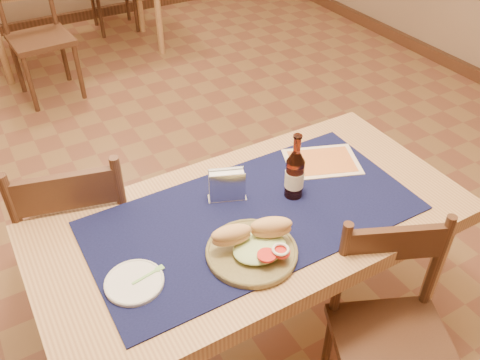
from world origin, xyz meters
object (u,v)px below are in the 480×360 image
chair_main_far (82,232)px  sandwich_plate (254,246)px  napkin_holder (227,186)px  main_table (253,232)px  beer_bottle (295,174)px  chair_main_near (392,335)px

chair_main_far → sandwich_plate: size_ratio=3.07×
chair_main_far → napkin_holder: 0.71m
main_table → napkin_holder: napkin_holder is taller
chair_main_far → beer_bottle: (0.73, -0.49, 0.36)m
beer_bottle → napkin_holder: beer_bottle is taller
main_table → napkin_holder: (-0.04, 0.13, 0.15)m
chair_main_far → beer_bottle: size_ratio=3.52×
chair_main_near → beer_bottle: bearing=98.3°
sandwich_plate → beer_bottle: (0.29, 0.19, 0.07)m
main_table → chair_main_near: chair_main_near is taller
chair_main_far → napkin_holder: (0.50, -0.39, 0.32)m
chair_main_far → napkin_holder: bearing=-37.7°
beer_bottle → napkin_holder: bearing=154.6°
main_table → napkin_holder: 0.20m
chair_main_near → main_table: bearing=117.6°
chair_main_near → chair_main_far: bearing=128.1°
sandwich_plate → napkin_holder: 0.30m
chair_main_near → napkin_holder: (-0.31, 0.64, 0.36)m
sandwich_plate → chair_main_far: bearing=122.7°
beer_bottle → napkin_holder: 0.26m
chair_main_far → main_table: bearing=-43.9°
main_table → beer_bottle: bearing=6.7°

